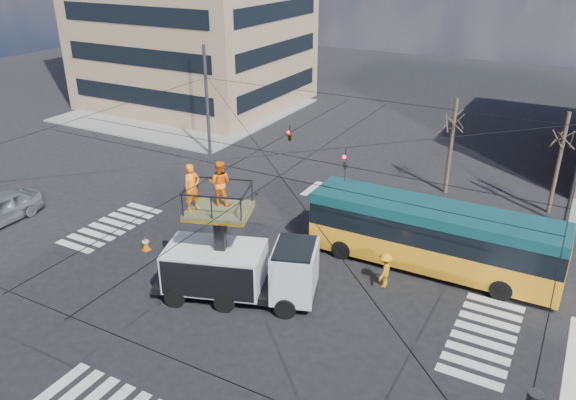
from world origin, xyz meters
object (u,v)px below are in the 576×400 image
at_px(utility_truck, 239,256).
at_px(worker_ground, 179,251).
at_px(city_bus, 432,236).
at_px(flagger, 385,270).
at_px(traffic_cone, 146,244).

height_order(utility_truck, worker_ground, utility_truck).
xyz_separation_m(city_bus, flagger, (-1.33, -2.60, -0.88)).
xyz_separation_m(worker_ground, flagger, (9.31, 3.02, 0.04)).
bearing_deg(worker_ground, flagger, -68.84).
bearing_deg(utility_truck, traffic_cone, 150.97).
xyz_separation_m(traffic_cone, flagger, (11.76, 2.66, 0.47)).
height_order(city_bus, traffic_cone, city_bus).
relative_size(city_bus, traffic_cone, 15.71).
distance_m(utility_truck, flagger, 6.61).
relative_size(traffic_cone, worker_ground, 0.47).
xyz_separation_m(city_bus, traffic_cone, (-13.09, -5.25, -1.35)).
bearing_deg(utility_truck, city_bus, 25.33).
bearing_deg(city_bus, traffic_cone, -158.65).
bearing_deg(flagger, city_bus, 152.52).
relative_size(traffic_cone, flagger, 0.44).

